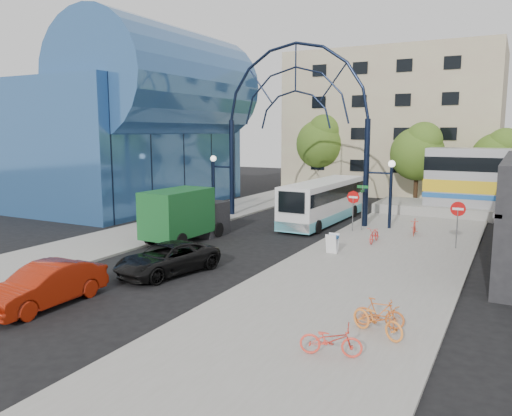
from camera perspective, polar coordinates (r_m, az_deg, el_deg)
The scene contains 22 objects.
ground at distance 23.06m, azimuth -9.80°, elevation -6.98°, with size 120.00×120.00×0.00m, color black.
sidewalk_east at distance 23.07m, azimuth 12.73°, elevation -6.91°, with size 8.00×56.00×0.12m, color gray.
plaza_west at distance 31.57m, azimuth -12.52°, elevation -2.68°, with size 5.00×50.00×0.12m, color gray.
gateway_arch at distance 34.42m, azimuth 4.52°, elevation 12.64°, with size 13.64×0.44×12.10m.
stop_sign at distance 31.09m, azimuth 11.04°, elevation 0.80°, with size 0.80×0.07×2.50m.
do_not_enter_sign at distance 27.95m, azimuth 22.07°, elevation -0.59°, with size 0.76×0.07×2.48m.
street_name_sign at distance 31.54m, azimuth 12.06°, elevation 1.14°, with size 0.70×0.70×2.80m.
sandwich_board at distance 25.42m, azimuth 8.72°, elevation -3.76°, with size 0.55×0.61×0.99m.
transit_hall at distance 43.54m, azimuth -14.02°, elevation 9.14°, with size 16.50×18.00×14.50m.
apartment_block at distance 53.76m, azimuth 15.54°, elevation 9.28°, with size 20.00×12.10×14.00m.
tree_north_a at distance 44.11m, azimuth 18.11°, elevation 6.24°, with size 4.48×4.48×7.00m.
tree_north_b at distance 50.58m, azimuth 7.64°, elevation 7.61°, with size 5.12×5.12×8.00m.
tree_north_c at distance 45.50m, azimuth 26.02°, elevation 5.44°, with size 4.16×4.16×6.50m.
city_bus at distance 34.41m, azimuth 7.75°, elevation 0.81°, with size 2.65×10.50×2.86m.
green_truck at distance 28.70m, azimuth -7.99°, elevation -0.77°, with size 2.44×6.01×3.01m.
black_suv at distance 22.33m, azimuth -10.11°, elevation -5.72°, with size 2.24×4.86×1.35m, color black.
red_sedan at distance 19.53m, azimuth -22.95°, elevation -8.13°, with size 1.61×4.61×1.52m, color maroon.
bike_near_a at distance 28.32m, azimuth 13.37°, elevation -3.00°, with size 0.58×1.66×0.87m, color #F43430.
bike_near_b at distance 31.02m, azimuth 17.65°, elevation -2.09°, with size 0.44×1.57×0.95m, color red.
bike_far_a at distance 15.77m, azimuth 13.74°, elevation -12.25°, with size 0.66×1.89×0.99m, color orange.
bike_far_b at distance 16.35m, azimuth 13.89°, elevation -11.57°, with size 0.44×1.57×0.94m, color #CC6128.
bike_far_c at distance 14.21m, azimuth 8.56°, elevation -14.68°, with size 0.60×1.71×0.90m, color #F94331.
Camera 1 is at (13.66, -17.51, 6.20)m, focal length 35.00 mm.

